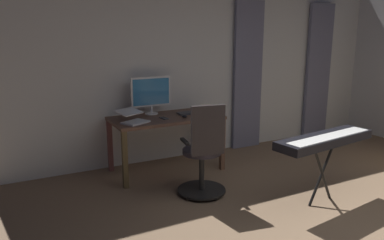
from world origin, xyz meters
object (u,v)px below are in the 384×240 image
Objects in this scene: desk at (166,123)px; computer_mouse at (184,116)px; computer_monitor at (151,93)px; cell_phone_by_monitor at (164,118)px; office_chair at (204,155)px; laptop at (133,118)px; piano_keyboard at (325,141)px; computer_keyboard at (192,112)px.

computer_mouse is (-0.19, 0.17, 0.11)m from desk.
computer_monitor reaches higher than cell_phone_by_monitor.
computer_mouse is (-0.15, -0.78, 0.27)m from office_chair.
laptop reaches higher than cell_phone_by_monitor.
computer_mouse is 0.08× the size of piano_keyboard.
computer_keyboard is at bearing -138.75° from computer_mouse.
desk is 0.96m from office_chair.
computer_mouse is at bearing 150.86° from laptop.
desk is at bearing 2.66° from computer_keyboard.
piano_keyboard is at bearing 112.16° from computer_keyboard.
office_chair is 2.53× the size of laptop.
computer_keyboard is (-0.40, -0.02, 0.10)m from desk.
piano_keyboard is at bearing 118.62° from cell_phone_by_monitor.
office_chair reaches higher than piano_keyboard.
computer_monitor reaches higher than office_chair.
computer_keyboard is (-0.36, -0.97, 0.27)m from office_chair.
office_chair is at bearing 89.80° from cell_phone_by_monitor.
office_chair is 2.59× the size of computer_keyboard.
computer_keyboard is at bearing -177.34° from desk.
cell_phone_by_monitor is at bearing -60.98° from piano_keyboard.
office_chair reaches higher than computer_mouse.
cell_phone_by_monitor is at bearing 53.71° from desk.
computer_keyboard is 0.49m from cell_phone_by_monitor.
piano_keyboard reaches higher than desk.
computer_mouse reaches higher than cell_phone_by_monitor.
computer_keyboard is 0.29m from computer_mouse.
laptop is 0.33× the size of piano_keyboard.
piano_keyboard is at bearing 121.91° from computer_monitor.
computer_mouse is at bearing 89.29° from office_chair.
office_chair is at bearing 79.38° from computer_mouse.
computer_mouse reaches higher than piano_keyboard.
computer_keyboard is at bearing -174.03° from cell_phone_by_monitor.
computer_keyboard is at bearing -75.03° from piano_keyboard.
desk is 9.99× the size of cell_phone_by_monitor.
computer_monitor reaches higher than computer_mouse.
desk is 1.33× the size of office_chair.
office_chair is at bearing 97.06° from computer_monitor.
piano_keyboard is (-0.70, 1.71, -0.05)m from computer_keyboard.
computer_monitor is at bearing -161.55° from laptop.
computer_keyboard is 1.85m from piano_keyboard.
computer_mouse is 0.69× the size of cell_phone_by_monitor.
computer_monitor reaches higher than piano_keyboard.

